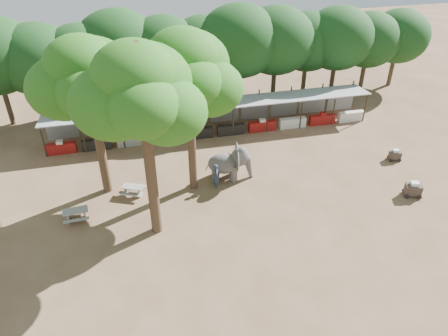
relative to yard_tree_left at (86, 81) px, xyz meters
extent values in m
plane|color=brown|center=(9.13, -7.19, -8.20)|extent=(100.00, 100.00, 0.00)
cube|color=gray|center=(9.13, 6.81, -5.70)|extent=(28.00, 2.99, 0.39)
cylinder|color=#2D2319|center=(-3.47, 5.46, -7.00)|extent=(0.12, 0.12, 2.40)
cylinder|color=#2D2319|center=(-3.47, 8.16, -6.80)|extent=(0.12, 0.12, 2.80)
cube|color=maroon|center=(-3.47, 5.71, -7.75)|extent=(2.38, 0.50, 0.90)
cube|color=gray|center=(-3.47, 8.11, -7.20)|extent=(2.52, 0.12, 2.00)
cylinder|color=#2D2319|center=(-0.67, 5.46, -7.00)|extent=(0.12, 0.12, 2.40)
cylinder|color=#2D2319|center=(-0.67, 8.16, -6.80)|extent=(0.12, 0.12, 2.80)
cube|color=black|center=(-0.67, 5.71, -7.75)|extent=(2.38, 0.50, 0.90)
cube|color=gray|center=(-0.67, 8.11, -7.20)|extent=(2.52, 0.12, 2.00)
cylinder|color=#2D2319|center=(2.13, 5.46, -7.00)|extent=(0.12, 0.12, 2.40)
cylinder|color=#2D2319|center=(2.13, 8.16, -6.80)|extent=(0.12, 0.12, 2.80)
cube|color=gray|center=(2.13, 5.71, -7.75)|extent=(2.38, 0.50, 0.90)
cube|color=gray|center=(2.13, 8.11, -7.20)|extent=(2.52, 0.12, 2.00)
cylinder|color=#2D2319|center=(4.93, 5.46, -7.00)|extent=(0.12, 0.12, 2.40)
cylinder|color=#2D2319|center=(4.93, 8.16, -6.80)|extent=(0.12, 0.12, 2.80)
cube|color=silver|center=(4.93, 5.71, -7.75)|extent=(2.38, 0.50, 0.90)
cube|color=gray|center=(4.93, 8.11, -7.20)|extent=(2.52, 0.12, 2.00)
cylinder|color=#2D2319|center=(7.73, 5.46, -7.00)|extent=(0.12, 0.12, 2.40)
cylinder|color=#2D2319|center=(7.73, 8.16, -6.80)|extent=(0.12, 0.12, 2.80)
cube|color=black|center=(7.73, 5.71, -7.75)|extent=(2.38, 0.50, 0.90)
cube|color=gray|center=(7.73, 8.11, -7.20)|extent=(2.52, 0.12, 2.00)
cylinder|color=#2D2319|center=(10.53, 5.46, -7.00)|extent=(0.12, 0.12, 2.40)
cylinder|color=#2D2319|center=(10.53, 8.16, -6.80)|extent=(0.12, 0.12, 2.80)
cube|color=black|center=(10.53, 5.71, -7.75)|extent=(2.38, 0.50, 0.90)
cube|color=gray|center=(10.53, 8.11, -7.20)|extent=(2.52, 0.12, 2.00)
cylinder|color=#2D2319|center=(13.33, 5.46, -7.00)|extent=(0.12, 0.12, 2.40)
cylinder|color=#2D2319|center=(13.33, 8.16, -6.80)|extent=(0.12, 0.12, 2.80)
cube|color=maroon|center=(13.33, 5.71, -7.75)|extent=(2.38, 0.50, 0.90)
cube|color=gray|center=(13.33, 8.11, -7.20)|extent=(2.52, 0.12, 2.00)
cylinder|color=#2D2319|center=(16.13, 5.46, -7.00)|extent=(0.12, 0.12, 2.40)
cylinder|color=#2D2319|center=(16.13, 8.16, -6.80)|extent=(0.12, 0.12, 2.80)
cube|color=silver|center=(16.13, 5.71, -7.75)|extent=(2.38, 0.50, 0.90)
cube|color=gray|center=(16.13, 8.11, -7.20)|extent=(2.52, 0.12, 2.00)
cylinder|color=#2D2319|center=(18.93, 5.46, -7.00)|extent=(0.12, 0.12, 2.40)
cylinder|color=#2D2319|center=(18.93, 8.16, -6.80)|extent=(0.12, 0.12, 2.80)
cube|color=maroon|center=(18.93, 5.71, -7.75)|extent=(2.38, 0.50, 0.90)
cube|color=gray|center=(18.93, 8.11, -7.20)|extent=(2.52, 0.12, 2.00)
cylinder|color=#2D2319|center=(21.73, 5.46, -7.00)|extent=(0.12, 0.12, 2.40)
cylinder|color=#2D2319|center=(21.73, 8.16, -6.80)|extent=(0.12, 0.12, 2.80)
cube|color=silver|center=(21.73, 5.71, -7.75)|extent=(2.38, 0.50, 0.90)
cube|color=gray|center=(21.73, 8.11, -7.20)|extent=(2.52, 0.12, 2.00)
cylinder|color=#332316|center=(0.13, -0.19, -3.60)|extent=(0.60, 0.60, 9.20)
cone|color=#332316|center=(0.13, -0.19, 1.00)|extent=(0.57, 0.57, 2.88)
ellipsoid|color=#16540E|center=(-1.27, 0.11, -0.38)|extent=(4.80, 4.80, 3.94)
ellipsoid|color=#16540E|center=(1.33, -0.79, -0.78)|extent=(4.20, 4.20, 3.44)
ellipsoid|color=#16540E|center=(0.33, 0.91, 0.22)|extent=(5.20, 5.20, 4.26)
ellipsoid|color=#16540E|center=(0.13, -1.49, -0.08)|extent=(3.80, 3.80, 3.12)
ellipsoid|color=#16540E|center=(-0.17, 0.01, 1.02)|extent=(4.40, 4.40, 3.61)
cylinder|color=#332316|center=(3.13, -5.19, -3.00)|extent=(0.64, 0.64, 10.40)
cone|color=#332316|center=(3.13, -5.19, 2.20)|extent=(0.61, 0.61, 3.25)
ellipsoid|color=#16540E|center=(1.73, -4.89, 0.64)|extent=(4.80, 4.80, 3.94)
ellipsoid|color=#16540E|center=(4.33, -5.79, 0.24)|extent=(4.20, 4.20, 3.44)
ellipsoid|color=#16540E|center=(3.33, -4.09, 1.24)|extent=(5.20, 5.20, 4.26)
ellipsoid|color=#16540E|center=(3.13, -6.49, 0.94)|extent=(3.80, 3.80, 3.12)
ellipsoid|color=#16540E|center=(2.83, -4.99, 2.04)|extent=(4.40, 4.40, 3.61)
cylinder|color=#332316|center=(6.13, -1.19, -3.40)|extent=(0.56, 0.56, 9.60)
cone|color=#332316|center=(6.13, -1.19, 1.40)|extent=(0.53, 0.53, 3.00)
ellipsoid|color=#16540E|center=(4.73, -0.89, -0.04)|extent=(4.80, 4.80, 3.94)
ellipsoid|color=#16540E|center=(7.33, -1.79, -0.44)|extent=(4.20, 4.20, 3.44)
ellipsoid|color=#16540E|center=(6.33, -0.09, 0.56)|extent=(5.20, 5.20, 4.26)
ellipsoid|color=#16540E|center=(6.13, -2.49, 0.26)|extent=(3.80, 3.80, 3.12)
ellipsoid|color=#16540E|center=(5.83, -0.99, 1.36)|extent=(4.40, 4.40, 3.61)
cylinder|color=#332316|center=(-7.53, 11.81, -6.33)|extent=(0.44, 0.44, 3.74)
ellipsoid|color=black|center=(-7.53, 11.81, -2.68)|extent=(6.46, 5.95, 5.61)
cylinder|color=#332316|center=(-4.20, 11.81, -6.33)|extent=(0.44, 0.44, 3.74)
ellipsoid|color=black|center=(-4.20, 11.81, -2.68)|extent=(6.46, 5.95, 5.61)
cylinder|color=#332316|center=(-0.87, 11.81, -6.33)|extent=(0.44, 0.44, 3.74)
ellipsoid|color=black|center=(-0.87, 11.81, -2.68)|extent=(6.46, 5.95, 5.61)
cylinder|color=#332316|center=(2.47, 11.81, -6.33)|extent=(0.44, 0.44, 3.74)
ellipsoid|color=black|center=(2.47, 11.81, -2.68)|extent=(6.46, 5.95, 5.61)
cylinder|color=#332316|center=(5.80, 11.81, -6.33)|extent=(0.44, 0.44, 3.74)
ellipsoid|color=black|center=(5.80, 11.81, -2.68)|extent=(6.46, 5.95, 5.61)
cylinder|color=#332316|center=(9.13, 11.81, -6.33)|extent=(0.44, 0.44, 3.74)
ellipsoid|color=black|center=(9.13, 11.81, -2.68)|extent=(6.46, 5.95, 5.61)
cylinder|color=#332316|center=(12.47, 11.81, -6.33)|extent=(0.44, 0.44, 3.74)
ellipsoid|color=black|center=(12.47, 11.81, -2.68)|extent=(6.46, 5.95, 5.61)
cylinder|color=#332316|center=(15.80, 11.81, -6.33)|extent=(0.44, 0.44, 3.74)
ellipsoid|color=black|center=(15.80, 11.81, -2.68)|extent=(6.46, 5.95, 5.61)
cylinder|color=#332316|center=(19.13, 11.81, -6.33)|extent=(0.44, 0.44, 3.74)
ellipsoid|color=black|center=(19.13, 11.81, -2.68)|extent=(6.46, 5.95, 5.61)
cylinder|color=#332316|center=(22.47, 11.81, -6.33)|extent=(0.44, 0.44, 3.74)
ellipsoid|color=black|center=(22.47, 11.81, -2.68)|extent=(6.46, 5.95, 5.61)
cylinder|color=#332316|center=(25.80, 11.81, -6.33)|extent=(0.44, 0.44, 3.74)
ellipsoid|color=black|center=(25.80, 11.81, -2.68)|extent=(6.46, 5.95, 5.61)
cylinder|color=#332316|center=(29.13, 11.81, -6.33)|extent=(0.44, 0.44, 3.74)
ellipsoid|color=black|center=(29.13, 11.81, -2.68)|extent=(6.46, 5.95, 5.61)
ellipsoid|color=#464344|center=(8.54, -0.54, -6.95)|extent=(2.61, 1.82, 1.55)
cylinder|color=#464344|center=(7.82, -0.78, -7.55)|extent=(0.64, 0.64, 1.30)
cylinder|color=#464344|center=(7.96, -0.05, -7.55)|extent=(0.64, 0.64, 1.30)
cylinder|color=#464344|center=(9.12, -1.02, -7.55)|extent=(0.64, 0.64, 1.30)
cylinder|color=#464344|center=(9.25, -0.30, -7.55)|extent=(0.64, 0.64, 1.30)
ellipsoid|color=#464344|center=(9.65, -0.75, -6.39)|extent=(1.50, 1.29, 1.44)
ellipsoid|color=#464344|center=(9.31, -1.39, -6.36)|extent=(0.43, 1.20, 1.47)
ellipsoid|color=#464344|center=(9.57, -0.02, -6.36)|extent=(0.43, 1.20, 1.47)
cone|color=#464344|center=(10.34, -0.88, -7.39)|extent=(0.69, 0.69, 1.62)
imported|color=#26384C|center=(7.74, -1.49, -7.25)|extent=(0.52, 0.72, 1.89)
cube|color=gray|center=(-1.84, -3.05, -7.44)|extent=(1.63, 0.87, 0.06)
cube|color=gray|center=(-2.37, -3.09, -7.83)|extent=(0.16, 0.64, 0.74)
cube|color=gray|center=(-1.32, -3.00, -7.83)|extent=(0.16, 0.64, 0.74)
cube|color=gray|center=(-1.79, -3.62, -7.76)|extent=(1.59, 0.40, 0.05)
cube|color=gray|center=(-1.89, -2.47, -7.76)|extent=(1.59, 0.40, 0.05)
cube|color=gray|center=(1.90, -1.18, -7.49)|extent=(1.64, 1.22, 0.06)
cube|color=gray|center=(1.45, -0.99, -7.85)|extent=(0.32, 0.59, 0.69)
cube|color=gray|center=(2.36, -1.38, -7.85)|extent=(0.32, 0.59, 0.69)
cube|color=gray|center=(1.69, -1.68, -7.78)|extent=(1.47, 0.81, 0.05)
cube|color=gray|center=(2.12, -0.68, -7.78)|extent=(1.47, 0.81, 0.05)
cube|color=#312722|center=(20.80, -5.57, -7.66)|extent=(1.22, 0.95, 0.75)
cylinder|color=black|center=(20.28, -5.76, -8.04)|extent=(0.32, 0.16, 0.32)
cylinder|color=black|center=(21.09, -6.04, -8.04)|extent=(0.32, 0.16, 0.32)
cylinder|color=black|center=(20.50, -5.09, -8.04)|extent=(0.32, 0.16, 0.32)
cylinder|color=black|center=(21.32, -5.37, -8.04)|extent=(0.32, 0.16, 0.32)
cube|color=silver|center=(20.80, -5.57, -7.18)|extent=(0.64, 0.58, 0.27)
cube|color=#312722|center=(22.08, -1.11, -7.77)|extent=(0.94, 0.66, 0.61)
cylinder|color=black|center=(21.69, -1.33, -8.07)|extent=(0.26, 0.10, 0.26)
cylinder|color=black|center=(22.37, -1.45, -8.07)|extent=(0.26, 0.10, 0.26)
cylinder|color=black|center=(21.79, -0.77, -8.07)|extent=(0.26, 0.10, 0.26)
cylinder|color=black|center=(22.47, -0.89, -8.07)|extent=(0.26, 0.10, 0.26)
cube|color=silver|center=(22.08, -1.11, -7.38)|extent=(0.49, 0.42, 0.22)
camera|label=1|loc=(2.66, -26.28, 10.37)|focal=35.00mm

